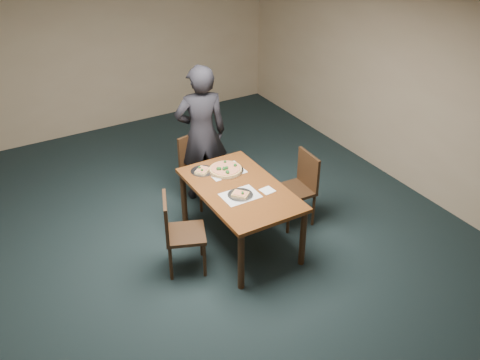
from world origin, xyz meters
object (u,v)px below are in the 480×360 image
pizza_pan (226,169)px  slice_plate_far (203,171)px  chair_left (178,230)px  diner (201,134)px  dining_table (240,195)px  slice_plate_near (240,195)px  chair_far (198,165)px  chair_right (300,184)px

pizza_pan → slice_plate_far: (-0.24, 0.13, -0.01)m
chair_left → diner: (0.91, 1.21, 0.39)m
dining_table → pizza_pan: (0.04, 0.41, 0.12)m
diner → pizza_pan: (-0.06, -0.74, -0.13)m
chair_left → slice_plate_near: (0.73, -0.07, 0.25)m
slice_plate_near → chair_left: bearing=174.4°
pizza_pan → slice_plate_far: bearing=152.4°
dining_table → chair_far: chair_far is taller
chair_far → slice_plate_near: chair_far is taller
pizza_pan → dining_table: bearing=-95.7°
dining_table → slice_plate_far: 0.58m
diner → pizza_pan: diner is taller
pizza_pan → slice_plate_near: bearing=-102.2°
dining_table → chair_right: 0.86m
chair_right → slice_plate_far: bearing=-112.8°
chair_left → slice_plate_far: bearing=-24.0°
pizza_pan → chair_left: bearing=-150.7°
chair_far → chair_left: size_ratio=1.00×
diner → slice_plate_far: 0.69m
diner → chair_right: bearing=137.5°
slice_plate_far → pizza_pan: bearing=-27.6°
chair_far → diner: bearing=17.6°
chair_left → slice_plate_far: chair_left is taller
chair_far → slice_plate_near: size_ratio=3.25×
chair_left → chair_far: bearing=-13.7°
dining_table → chair_far: size_ratio=1.65×
diner → pizza_pan: 0.75m
chair_far → slice_plate_far: chair_far is taller
diner → dining_table: bearing=98.6°
slice_plate_far → chair_far: bearing=69.9°
slice_plate_near → pizza_pan: bearing=77.8°
pizza_pan → chair_right: bearing=-25.2°
chair_left → pizza_pan: (0.85, 0.48, 0.26)m
chair_left → diner: size_ratio=0.50×
chair_far → slice_plate_far: 0.64m
dining_table → slice_plate_far: (-0.20, 0.53, 0.10)m
chair_right → pizza_pan: (-0.81, 0.38, 0.26)m
dining_table → chair_left: (-0.81, -0.07, -0.14)m
chair_far → slice_plate_far: bearing=-123.4°
dining_table → diner: (0.10, 1.14, 0.25)m
slice_plate_near → diner: bearing=82.2°
chair_far → slice_plate_near: (-0.08, -1.23, 0.25)m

